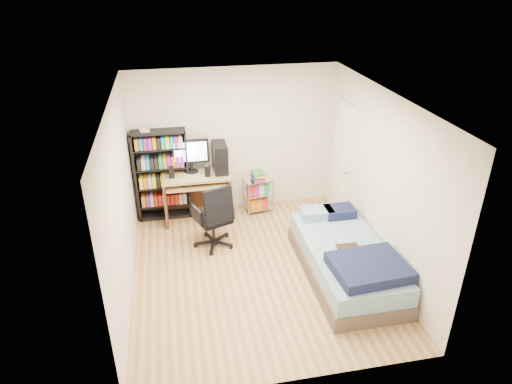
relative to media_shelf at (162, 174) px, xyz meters
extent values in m
cube|color=tan|center=(1.26, -1.84, -0.82)|extent=(3.50, 4.00, 0.04)
cube|color=white|center=(1.26, -1.84, 1.72)|extent=(3.50, 4.00, 0.04)
cube|color=white|center=(1.26, 0.18, 0.45)|extent=(3.50, 0.04, 2.50)
cube|color=white|center=(1.26, -3.86, 0.45)|extent=(3.50, 0.04, 2.50)
cube|color=white|center=(-0.51, -1.84, 0.45)|extent=(0.04, 4.00, 2.50)
cube|color=white|center=(3.03, -1.84, 0.45)|extent=(0.04, 4.00, 2.50)
cube|color=black|center=(0.00, 0.00, -0.02)|extent=(0.88, 0.29, 1.56)
cube|color=black|center=(0.00, 0.00, -0.56)|extent=(0.82, 0.27, 0.02)
cube|color=red|center=(0.00, -0.01, -0.45)|extent=(0.76, 0.23, 0.19)
cube|color=black|center=(0.00, 0.00, -0.22)|extent=(0.82, 0.27, 0.02)
cube|color=#1A8BB8|center=(0.00, -0.01, -0.10)|extent=(0.76, 0.23, 0.19)
cube|color=black|center=(0.00, 0.00, 0.12)|extent=(0.82, 0.27, 0.02)
cube|color=yellow|center=(0.00, -0.01, 0.24)|extent=(0.76, 0.23, 0.19)
cube|color=black|center=(0.00, 0.00, 0.47)|extent=(0.82, 0.27, 0.02)
cube|color=#1E8A4A|center=(0.00, -0.01, 0.58)|extent=(0.76, 0.23, 0.19)
cube|color=silver|center=(-0.19, 0.00, 0.79)|extent=(0.14, 0.12, 0.06)
cube|color=tan|center=(0.55, -0.18, 0.01)|extent=(1.11, 0.61, 0.04)
cube|color=#35241D|center=(0.02, -0.18, -0.41)|extent=(0.04, 0.61, 0.79)
cube|color=#35241D|center=(1.08, -0.18, -0.41)|extent=(0.04, 0.61, 0.79)
cube|color=#35241D|center=(0.55, 0.11, -0.39)|extent=(1.06, 0.03, 0.72)
cube|color=tan|center=(0.55, -0.27, -0.10)|extent=(1.00, 0.50, 0.03)
cube|color=black|center=(0.55, -0.29, -0.08)|extent=(0.49, 0.17, 0.03)
cube|color=black|center=(0.50, -0.06, 0.39)|extent=(0.60, 0.06, 0.40)
cube|color=#CCDDFF|center=(0.50, -0.09, 0.39)|extent=(0.53, 0.01, 0.33)
cube|color=black|center=(0.97, -0.12, 0.27)|extent=(0.22, 0.46, 0.49)
cube|color=black|center=(0.16, -0.23, 0.12)|extent=(0.09, 0.09, 0.19)
cube|color=black|center=(0.74, -0.29, 0.12)|extent=(0.09, 0.09, 0.19)
cylinder|color=black|center=(0.73, -1.07, -0.54)|extent=(0.05, 0.05, 0.37)
cube|color=black|center=(0.73, -1.07, -0.33)|extent=(0.61, 0.61, 0.08)
cube|color=black|center=(0.80, -1.27, -0.02)|extent=(0.47, 0.30, 0.54)
cube|color=black|center=(0.49, -1.16, -0.19)|extent=(0.14, 0.29, 0.22)
cube|color=black|center=(0.96, -0.98, -0.19)|extent=(0.14, 0.29, 0.22)
cylinder|color=silver|center=(1.42, -0.32, -0.49)|extent=(0.02, 0.02, 0.62)
cylinder|color=silver|center=(1.86, -0.25, -0.49)|extent=(0.02, 0.02, 0.62)
cylinder|color=silver|center=(1.37, -0.01, -0.49)|extent=(0.02, 0.02, 0.62)
cylinder|color=silver|center=(1.81, 0.06, -0.49)|extent=(0.02, 0.02, 0.62)
cube|color=silver|center=(1.62, -0.13, -0.71)|extent=(0.49, 0.39, 0.02)
cube|color=silver|center=(1.62, -0.13, -0.45)|extent=(0.49, 0.39, 0.02)
cube|color=silver|center=(1.62, -0.13, -0.19)|extent=(0.49, 0.39, 0.02)
cube|color=red|center=(1.62, -0.13, -0.11)|extent=(0.23, 0.27, 0.14)
cube|color=brown|center=(2.45, -2.20, -0.69)|extent=(1.08, 2.16, 0.22)
cube|color=#7CA2B9|center=(2.45, -2.20, -0.46)|extent=(1.04, 2.12, 0.26)
cube|color=#13193C|center=(2.51, -2.80, -0.26)|extent=(0.97, 0.82, 0.15)
cube|color=#9FBAE1|center=(2.29, -1.34, -0.26)|extent=(0.49, 0.32, 0.14)
cube|color=#13193C|center=(2.65, -1.36, -0.26)|extent=(0.45, 0.32, 0.14)
cube|color=#462B16|center=(2.45, -2.26, -0.32)|extent=(0.30, 0.24, 0.02)
cube|color=white|center=(2.99, -0.49, 0.20)|extent=(0.05, 0.80, 2.00)
sphere|color=silver|center=(2.93, -0.81, 0.15)|extent=(0.08, 0.08, 0.08)
camera|label=1|loc=(0.21, -7.12, 3.16)|focal=32.00mm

